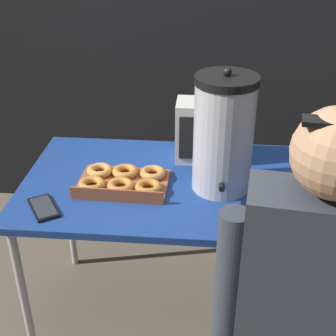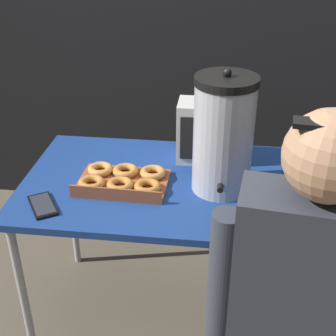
{
  "view_description": "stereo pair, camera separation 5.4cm",
  "coord_description": "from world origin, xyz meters",
  "px_view_note": "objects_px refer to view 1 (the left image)",
  "views": [
    {
      "loc": [
        0.06,
        -1.56,
        1.65
      ],
      "look_at": [
        -0.07,
        0.0,
        0.77
      ],
      "focal_mm": 50.0,
      "sensor_mm": 36.0,
      "label": 1
    },
    {
      "loc": [
        0.12,
        -1.55,
        1.65
      ],
      "look_at": [
        -0.07,
        0.0,
        0.77
      ],
      "focal_mm": 50.0,
      "sensor_mm": 36.0,
      "label": 2
    }
  ],
  "objects_px": {
    "donut_box": "(123,181)",
    "cell_phone": "(44,208)",
    "coffee_urn": "(223,134)",
    "person_seated": "(304,321)",
    "space_heater": "(199,131)"
  },
  "relations": [
    {
      "from": "cell_phone",
      "to": "person_seated",
      "type": "xyz_separation_m",
      "value": [
        0.86,
        -0.36,
        -0.1
      ]
    },
    {
      "from": "donut_box",
      "to": "coffee_urn",
      "type": "relative_size",
      "value": 0.75
    },
    {
      "from": "donut_box",
      "to": "cell_phone",
      "type": "bearing_deg",
      "value": -143.19
    },
    {
      "from": "coffee_urn",
      "to": "cell_phone",
      "type": "bearing_deg",
      "value": -161.69
    },
    {
      "from": "person_seated",
      "to": "coffee_urn",
      "type": "bearing_deg",
      "value": -59.99
    },
    {
      "from": "person_seated",
      "to": "cell_phone",
      "type": "bearing_deg",
      "value": -15.31
    },
    {
      "from": "coffee_urn",
      "to": "person_seated",
      "type": "distance_m",
      "value": 0.69
    },
    {
      "from": "coffee_urn",
      "to": "cell_phone",
      "type": "distance_m",
      "value": 0.69
    },
    {
      "from": "coffee_urn",
      "to": "cell_phone",
      "type": "xyz_separation_m",
      "value": [
        -0.63,
        -0.21,
        -0.21
      ]
    },
    {
      "from": "coffee_urn",
      "to": "cell_phone",
      "type": "relative_size",
      "value": 2.67
    },
    {
      "from": "cell_phone",
      "to": "person_seated",
      "type": "height_order",
      "value": "person_seated"
    },
    {
      "from": "donut_box",
      "to": "cell_phone",
      "type": "height_order",
      "value": "donut_box"
    },
    {
      "from": "coffee_urn",
      "to": "space_heater",
      "type": "relative_size",
      "value": 1.84
    },
    {
      "from": "coffee_urn",
      "to": "person_seated",
      "type": "bearing_deg",
      "value": -67.09
    },
    {
      "from": "cell_phone",
      "to": "space_heater",
      "type": "bearing_deg",
      "value": 6.23
    }
  ]
}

